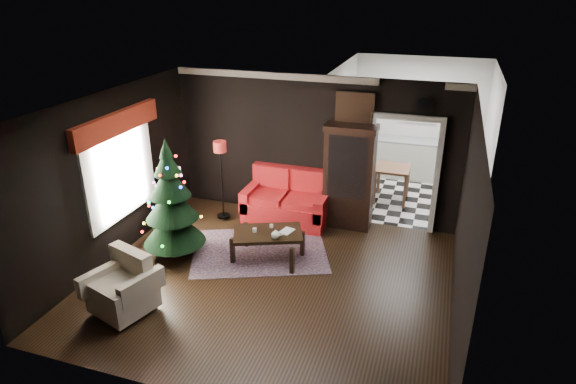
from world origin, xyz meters
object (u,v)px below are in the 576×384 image
(curio_cabinet, at_px, (349,179))
(floor_lamp, at_px, (222,180))
(coffee_table, at_px, (268,245))
(loveseat, at_px, (287,198))
(armchair, at_px, (122,284))
(kitchen_table, at_px, (391,184))
(christmas_tree, at_px, (171,200))
(wall_clock, at_px, (424,106))
(teapot, at_px, (276,235))

(curio_cabinet, height_order, floor_lamp, curio_cabinet)
(coffee_table, bearing_deg, curio_cabinet, 59.14)
(loveseat, relative_size, curio_cabinet, 0.89)
(curio_cabinet, distance_m, floor_lamp, 2.43)
(armchair, distance_m, kitchen_table, 5.96)
(floor_lamp, xyz_separation_m, christmas_tree, (-0.18, -1.54, 0.22))
(armchair, relative_size, kitchen_table, 1.06)
(wall_clock, bearing_deg, floor_lamp, -169.02)
(floor_lamp, distance_m, armchair, 3.17)
(curio_cabinet, bearing_deg, wall_clock, 8.53)
(curio_cabinet, xyz_separation_m, teapot, (-0.80, -1.86, -0.35))
(coffee_table, bearing_deg, christmas_tree, -166.36)
(armchair, bearing_deg, loveseat, 87.07)
(christmas_tree, height_order, kitchen_table, christmas_tree)
(loveseat, height_order, kitchen_table, loveseat)
(loveseat, distance_m, kitchen_table, 2.45)
(floor_lamp, height_order, christmas_tree, christmas_tree)
(teapot, bearing_deg, loveseat, 102.07)
(curio_cabinet, relative_size, floor_lamp, 1.22)
(christmas_tree, height_order, teapot, christmas_tree)
(loveseat, distance_m, armchair, 3.68)
(loveseat, xyz_separation_m, kitchen_table, (1.80, 1.65, -0.12))
(christmas_tree, height_order, wall_clock, wall_clock)
(loveseat, distance_m, wall_clock, 3.04)
(floor_lamp, xyz_separation_m, wall_clock, (3.57, 0.69, 1.55))
(floor_lamp, distance_m, coffee_table, 1.88)
(floor_lamp, bearing_deg, teapot, -40.70)
(christmas_tree, distance_m, coffee_table, 1.77)
(curio_cabinet, relative_size, wall_clock, 5.94)
(christmas_tree, bearing_deg, kitchen_table, 47.46)
(armchair, xyz_separation_m, coffee_table, (1.45, 1.98, -0.19))
(kitchen_table, bearing_deg, christmas_tree, -132.54)
(teapot, xyz_separation_m, wall_clock, (2.00, 2.04, 1.78))
(loveseat, bearing_deg, wall_clock, 9.66)
(loveseat, height_order, teapot, loveseat)
(loveseat, distance_m, teapot, 1.68)
(coffee_table, xyz_separation_m, teapot, (0.20, -0.18, 0.33))
(loveseat, xyz_separation_m, wall_clock, (2.35, 0.40, 1.88))
(teapot, distance_m, kitchen_table, 3.60)
(floor_lamp, xyz_separation_m, kitchen_table, (3.02, 1.94, -0.45))
(loveseat, xyz_separation_m, christmas_tree, (-1.40, -1.83, 0.55))
(floor_lamp, height_order, kitchen_table, floor_lamp)
(curio_cabinet, xyz_separation_m, armchair, (-2.45, -3.66, -0.49))
(loveseat, bearing_deg, curio_cabinet, 10.83)
(loveseat, height_order, floor_lamp, floor_lamp)
(teapot, bearing_deg, coffee_table, 138.28)
(loveseat, relative_size, floor_lamp, 1.09)
(wall_clock, bearing_deg, curio_cabinet, -171.47)
(curio_cabinet, distance_m, wall_clock, 1.88)
(kitchen_table, bearing_deg, wall_clock, -66.25)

